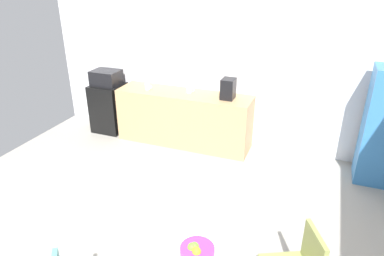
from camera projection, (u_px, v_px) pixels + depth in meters
name	position (u px, v px, depth m)	size (l,w,h in m)	color
ground_plane	(128.00, 254.00, 3.72)	(6.00, 6.00, 0.00)	#9E998E
wall_back	(217.00, 66.00, 5.72)	(6.00, 0.10, 2.60)	silver
counter_block	(184.00, 118.00, 5.93)	(2.26, 0.60, 0.90)	tan
mini_fridge	(109.00, 108.00, 6.42)	(0.54, 0.54, 0.87)	black
microwave	(106.00, 78.00, 6.18)	(0.48, 0.38, 0.26)	black
fruit_bowl	(197.00, 251.00, 2.71)	(0.27, 0.27, 0.11)	#D8338C
mug_white	(189.00, 90.00, 5.73)	(0.13, 0.08, 0.09)	white
mug_green	(228.00, 96.00, 5.45)	(0.13, 0.08, 0.09)	#3F66BF
mug_red	(147.00, 87.00, 5.88)	(0.13, 0.08, 0.09)	white
coffee_maker	(228.00, 89.00, 5.43)	(0.20, 0.24, 0.32)	black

